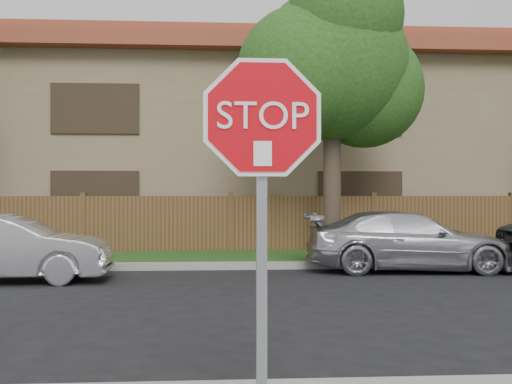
{
  "coord_description": "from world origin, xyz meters",
  "views": [
    {
      "loc": [
        -0.35,
        -5.1,
        1.7
      ],
      "look_at": [
        -0.09,
        -0.9,
        1.7
      ],
      "focal_mm": 42.0,
      "sensor_mm": 36.0,
      "label": 1
    }
  ],
  "objects": [
    {
      "name": "sedan_left",
      "position": [
        -4.35,
        6.5,
        0.64
      ],
      "size": [
        3.93,
        1.52,
        1.28
      ],
      "primitive_type": "imported",
      "rotation": [
        0.0,
        0.0,
        1.61
      ],
      "color": "#B8B8BD",
      "rests_on": "ground"
    },
    {
      "name": "fence",
      "position": [
        0.0,
        11.4,
        0.8
      ],
      "size": [
        70.0,
        0.12,
        1.6
      ],
      "primitive_type": "cube",
      "color": "#4D351B",
      "rests_on": "ground"
    },
    {
      "name": "far_curb",
      "position": [
        0.0,
        8.15,
        0.07
      ],
      "size": [
        70.0,
        0.3,
        0.15
      ],
      "primitive_type": "cube",
      "color": "gray",
      "rests_on": "ground"
    },
    {
      "name": "apartment_building",
      "position": [
        0.0,
        17.0,
        3.53
      ],
      "size": [
        35.2,
        9.2,
        7.2
      ],
      "color": "#876F54",
      "rests_on": "ground"
    },
    {
      "name": "stop_sign",
      "position": [
        -0.09,
        -1.48,
        1.83
      ],
      "size": [
        1.01,
        0.13,
        2.55
      ],
      "color": "gray",
      "rests_on": "sidewalk_near"
    },
    {
      "name": "grass_strip",
      "position": [
        0.0,
        9.8,
        0.06
      ],
      "size": [
        70.0,
        3.0,
        0.12
      ],
      "primitive_type": "cube",
      "color": "#1E4714",
      "rests_on": "ground"
    },
    {
      "name": "sedan_right",
      "position": [
        3.77,
        7.6,
        0.64
      ],
      "size": [
        4.55,
        2.08,
        1.29
      ],
      "primitive_type": "imported",
      "rotation": [
        0.0,
        0.0,
        1.51
      ],
      "color": "#ACACB3",
      "rests_on": "ground"
    },
    {
      "name": "tree_mid",
      "position": [
        2.52,
        9.57,
        4.87
      ],
      "size": [
        4.8,
        3.9,
        7.35
      ],
      "color": "#382B21",
      "rests_on": "ground"
    }
  ]
}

